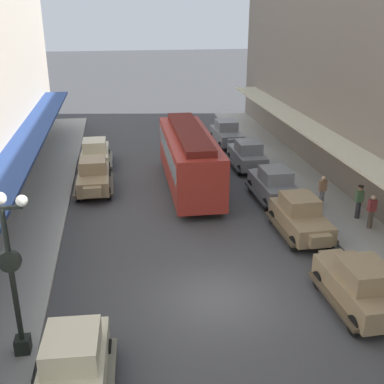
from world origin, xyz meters
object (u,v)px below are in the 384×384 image
at_px(streetcar, 189,156).
at_px(parked_car_0, 360,284).
at_px(pedestrian_1, 322,191).
at_px(parked_car_4, 300,216).
at_px(fire_hydrant, 316,205).
at_px(parked_car_7, 227,133).
at_px(pedestrian_2, 371,211).
at_px(parked_car_3, 95,153).
at_px(pedestrian_0, 359,201).
at_px(parked_car_2, 94,175).
at_px(parked_car_6, 73,369).
at_px(parked_car_5, 274,184).
at_px(lamp_post_with_clock, 11,269).
at_px(parked_car_1, 247,154).

bearing_deg(streetcar, parked_car_0, -72.23).
bearing_deg(pedestrian_1, parked_car_4, -129.28).
xyz_separation_m(streetcar, fire_hydrant, (5.68, -4.78, -1.34)).
distance_m(parked_car_7, pedestrian_2, 15.66).
distance_m(parked_car_3, pedestrian_0, 16.62).
relative_size(parked_car_0, streetcar, 0.45).
relative_size(parked_car_2, parked_car_6, 0.99).
relative_size(parked_car_5, pedestrian_1, 2.61).
xyz_separation_m(streetcar, pedestrian_0, (7.42, -5.72, -0.89)).
bearing_deg(pedestrian_1, parked_car_6, -136.68).
bearing_deg(parked_car_0, pedestrian_1, 74.89).
bearing_deg(parked_car_4, parked_car_2, 143.19).
bearing_deg(parked_car_4, parked_car_3, 129.36).
bearing_deg(parked_car_7, pedestrian_1, -80.22).
relative_size(parked_car_3, pedestrian_2, 2.60).
distance_m(parked_car_4, pedestrian_2, 3.40).
bearing_deg(fire_hydrant, parked_car_5, 123.54).
distance_m(parked_car_5, streetcar, 4.97).
bearing_deg(parked_car_4, parked_car_6, -138.71).
bearing_deg(lamp_post_with_clock, parked_car_1, 55.03).
bearing_deg(pedestrian_0, parked_car_1, 110.35).
relative_size(parked_car_1, parked_car_6, 0.99).
height_order(parked_car_7, pedestrian_1, parked_car_7).
bearing_deg(parked_car_1, parked_car_7, 90.96).
height_order(parked_car_2, pedestrian_1, parked_car_2).
relative_size(pedestrian_0, pedestrian_2, 1.02).
bearing_deg(parked_car_3, pedestrian_2, -42.17).
height_order(parked_car_0, parked_car_3, same).
height_order(parked_car_1, parked_car_6, same).
distance_m(parked_car_0, parked_car_5, 9.97).
bearing_deg(parked_car_6, parked_car_5, 52.64).
height_order(parked_car_0, streetcar, streetcar).
distance_m(pedestrian_1, pedestrian_2, 3.04).
bearing_deg(parked_car_7, parked_car_2, -139.49).
xyz_separation_m(parked_car_2, parked_car_6, (-0.04, -15.41, 0.00)).
bearing_deg(parked_car_6, lamp_post_with_clock, 130.80).
xyz_separation_m(streetcar, pedestrian_2, (7.46, -6.86, -0.91)).
height_order(parked_car_0, parked_car_1, same).
bearing_deg(pedestrian_1, fire_hydrant, -129.59).
height_order(parked_car_1, parked_car_5, same).
bearing_deg(lamp_post_with_clock, parked_car_2, 82.91).
relative_size(parked_car_0, parked_car_1, 1.00).
xyz_separation_m(streetcar, lamp_post_with_clock, (-7.07, -13.20, 1.08)).
bearing_deg(parked_car_7, parked_car_5, -89.68).
distance_m(parked_car_6, fire_hydrant, 15.17).
xyz_separation_m(parked_car_0, pedestrian_0, (3.42, 6.76, 0.07)).
relative_size(fire_hydrant, pedestrian_1, 0.50).
xyz_separation_m(parked_car_4, fire_hydrant, (1.62, 1.98, -0.38)).
distance_m(parked_car_0, streetcar, 13.14).
bearing_deg(parked_car_1, parked_car_3, 168.93).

